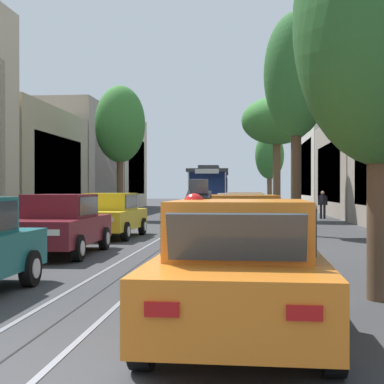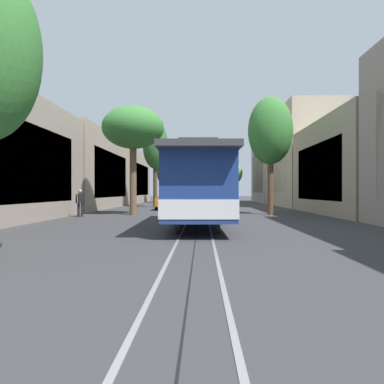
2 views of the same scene
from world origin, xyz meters
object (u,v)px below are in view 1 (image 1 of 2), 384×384
street_tree_kerb_right_near (384,25)px  street_tree_kerb_right_fourth (270,156)px  parked_car_orange_near_right (241,268)px  parked_car_maroon_second_left (60,224)px  cable_car_trolley (210,190)px  parked_car_orange_second_right (243,229)px  motorcycle_with_rider (196,248)px  street_tree_kerb_right_mid (277,122)px  street_tree_kerb_left_second (120,125)px  pedestrian_on_left_pavement (323,203)px  street_tree_kerb_right_second (296,77)px  fire_hydrant (300,243)px  parked_car_orange_fourth_right (246,210)px  parked_car_yellow_mid_left (111,215)px  parked_car_beige_mid_right (240,217)px

street_tree_kerb_right_near → street_tree_kerb_right_fourth: (-0.13, 36.71, 0.14)m
parked_car_orange_near_right → street_tree_kerb_right_near: size_ratio=0.67×
parked_car_maroon_second_left → cable_car_trolley: (2.43, 24.46, 0.86)m
parked_car_orange_second_right → motorcycle_with_rider: 6.00m
parked_car_maroon_second_left → street_tree_kerb_right_mid: (6.61, 17.56, 4.69)m
street_tree_kerb_right_mid → parked_car_orange_second_right: bearing=-95.5°
street_tree_kerb_left_second → cable_car_trolley: street_tree_kerb_left_second is taller
cable_car_trolley → parked_car_maroon_second_left: bearing=-95.7°
cable_car_trolley → motorcycle_with_rider: 31.87m
parked_car_maroon_second_left → motorcycle_with_rider: size_ratio=2.38×
street_tree_kerb_right_fourth → pedestrian_on_left_pavement: size_ratio=3.93×
street_tree_kerb_right_second → fire_hydrant: 9.47m
street_tree_kerb_left_second → street_tree_kerb_right_second: size_ratio=0.91×
parked_car_orange_near_right → cable_car_trolley: (-2.34, 32.31, 0.86)m
pedestrian_on_left_pavement → fire_hydrant: bearing=-99.2°
parked_car_orange_fourth_right → pedestrian_on_left_pavement: bearing=60.7°
parked_car_maroon_second_left → motorcycle_with_rider: (4.21, -7.35, 0.16)m
parked_car_orange_fourth_right → cable_car_trolley: (-2.44, 13.24, 0.86)m
parked_car_yellow_mid_left → pedestrian_on_left_pavement: (9.31, 13.87, 0.11)m
parked_car_orange_second_right → parked_car_orange_fourth_right: (0.09, 12.60, 0.00)m
street_tree_kerb_right_fourth → parked_car_orange_fourth_right: bearing=-95.6°
parked_car_orange_fourth_right → pedestrian_on_left_pavement: 9.20m
pedestrian_on_left_pavement → cable_car_trolley: bearing=143.1°
parked_car_maroon_second_left → street_tree_kerb_right_second: street_tree_kerb_right_second is taller
parked_car_orange_second_right → fire_hydrant: size_ratio=5.25×
parked_car_yellow_mid_left → street_tree_kerb_right_fourth: 27.00m
street_tree_kerb_left_second → fire_hydrant: size_ratio=9.04×
cable_car_trolley → pedestrian_on_left_pavement: size_ratio=5.67×
motorcycle_with_rider → street_tree_kerb_right_fourth: bearing=86.1°
street_tree_kerb_left_second → street_tree_kerb_right_second: bearing=-48.4°
parked_car_maroon_second_left → street_tree_kerb_right_near: size_ratio=0.67×
parked_car_maroon_second_left → parked_car_yellow_mid_left: (0.07, 5.37, 0.00)m
parked_car_maroon_second_left → parked_car_yellow_mid_left: bearing=89.3°
parked_car_orange_second_right → pedestrian_on_left_pavement: bearing=77.4°
street_tree_kerb_left_second → pedestrian_on_left_pavement: 12.58m
parked_car_maroon_second_left → street_tree_kerb_left_second: (-2.19, 17.05, 4.56)m
parked_car_maroon_second_left → street_tree_kerb_right_near: (6.95, -5.45, 3.44)m
parked_car_orange_fourth_right → fire_hydrant: parked_car_orange_fourth_right is taller
parked_car_maroon_second_left → parked_car_beige_mid_right: (4.67, 4.56, 0.00)m
parked_car_orange_near_right → street_tree_kerb_left_second: 26.25m
fire_hydrant → street_tree_kerb_right_mid: bearing=88.5°
parked_car_maroon_second_left → parked_car_beige_mid_right: size_ratio=1.00×
parked_car_yellow_mid_left → motorcycle_with_rider: size_ratio=2.39×
parked_car_beige_mid_right → fire_hydrant: size_ratio=5.23×
street_tree_kerb_left_second → street_tree_kerb_right_mid: (8.80, 0.51, 0.13)m
parked_car_beige_mid_right → street_tree_kerb_left_second: bearing=118.8°
street_tree_kerb_left_second → street_tree_kerb_right_mid: size_ratio=1.10×
parked_car_orange_second_right → street_tree_kerb_right_second: size_ratio=0.53×
parked_car_yellow_mid_left → street_tree_kerb_right_near: (6.88, -10.81, 3.44)m
fire_hydrant → street_tree_kerb_right_fourth: bearing=88.8°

